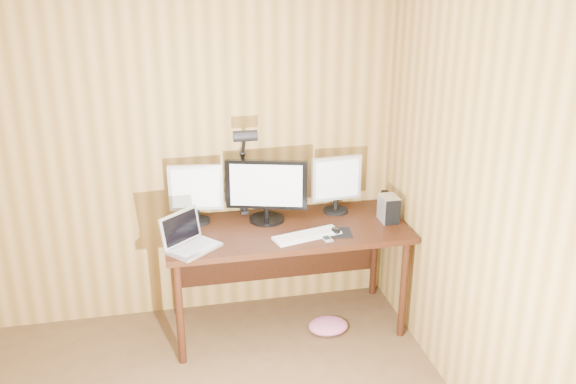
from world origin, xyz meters
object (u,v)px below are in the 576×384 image
object	(u,v)px
monitor_right	(336,183)
phone	(326,238)
keyboard	(307,235)
mouse	(336,230)
laptop	(188,239)
speaker	(384,200)
desk	(284,239)
monitor_left	(196,192)
desk_lamp	(244,159)
monitor_center	(266,190)
hard_drive	(389,209)

from	to	relation	value
monitor_right	phone	bearing A→B (deg)	-118.32
monitor_right	keyboard	bearing A→B (deg)	-133.94
mouse	keyboard	bearing A→B (deg)	178.43
laptop	phone	world-z (taller)	laptop
speaker	phone	bearing A→B (deg)	-142.38
desk	mouse	xyz separation A→B (m)	(0.30, -0.23, 0.14)
monitor_left	keyboard	bearing A→B (deg)	-22.64
desk	desk_lamp	bearing A→B (deg)	147.77
desk	monitor_right	bearing A→B (deg)	16.97
laptop	speaker	world-z (taller)	laptop
desk	desk_lamp	world-z (taller)	desk_lamp
desk	monitor_right	size ratio (longest dim) A/B	3.94
monitor_left	laptop	distance (m)	0.42
keyboard	phone	size ratio (longest dim) A/B	4.23
keyboard	speaker	distance (m)	0.75
monitor_left	laptop	xyz separation A→B (m)	(-0.08, -0.38, -0.16)
mouse	speaker	bearing A→B (deg)	30.48
monitor_center	laptop	size ratio (longest dim) A/B	1.39
laptop	phone	distance (m)	0.87
desk_lamp	speaker	bearing A→B (deg)	-22.31
keyboard	phone	distance (m)	0.13
keyboard	speaker	bearing A→B (deg)	13.97
desk_lamp	keyboard	bearing A→B (deg)	-69.42
desk	hard_drive	world-z (taller)	hard_drive
monitor_right	keyboard	distance (m)	0.51
mouse	phone	size ratio (longest dim) A/B	0.93
keyboard	monitor_right	bearing A→B (deg)	36.51
monitor_center	mouse	xyz separation A→B (m)	(0.40, -0.30, -0.20)
monitor_left	desk_lamp	world-z (taller)	desk_lamp
desk_lamp	monitor_center	bearing A→B (deg)	-51.28
laptop	desk_lamp	size ratio (longest dim) A/B	0.57
monitor_center	desk_lamp	distance (m)	0.25
keyboard	hard_drive	bearing A→B (deg)	-1.66
monitor_right	laptop	bearing A→B (deg)	-165.80
monitor_center	speaker	size ratio (longest dim) A/B	4.09
laptop	keyboard	size ratio (longest dim) A/B	0.83
monitor_left	phone	xyz separation A→B (m)	(0.78, -0.45, -0.21)
speaker	monitor_right	bearing A→B (deg)	178.28
monitor_left	phone	world-z (taller)	monitor_left
monitor_left	keyboard	xyz separation A→B (m)	(0.67, -0.38, -0.21)
hard_drive	keyboard	bearing A→B (deg)	-167.15
mouse	desk	bearing A→B (deg)	135.91
hard_drive	phone	xyz separation A→B (m)	(-0.49, -0.20, -0.08)
monitor_right	monitor_left	bearing A→B (deg)	173.98
mouse	monitor_left	bearing A→B (deg)	150.93
mouse	speaker	size ratio (longest dim) A/B	0.77
speaker	hard_drive	bearing A→B (deg)	-102.96
monitor_left	mouse	world-z (taller)	monitor_left
hard_drive	speaker	xyz separation A→B (m)	(0.05, 0.22, -0.02)
mouse	desk_lamp	distance (m)	0.77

